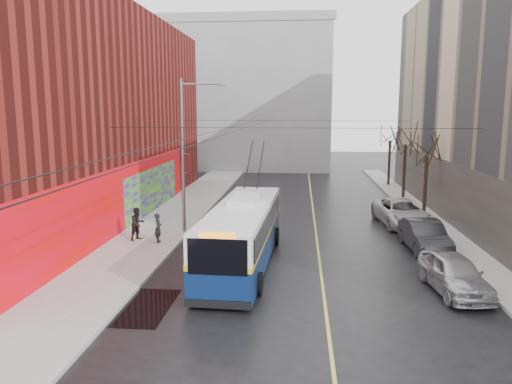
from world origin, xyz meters
TOP-DOWN VIEW (x-y plane):
  - ground at (0.00, 0.00)m, footprint 140.00×140.00m
  - sidewalk_left at (-8.00, 12.00)m, footprint 4.00×60.00m
  - sidewalk_right at (9.00, 12.00)m, footprint 2.00×60.00m
  - lane_line at (1.50, 14.00)m, footprint 0.12×50.00m
  - building_left at (-15.99, 13.99)m, footprint 12.11×36.00m
  - building_far at (-6.00, 44.99)m, footprint 20.50×12.10m
  - streetlight_pole at (-6.14, 10.00)m, footprint 2.65×0.60m
  - catenary_wires at (-2.54, 14.77)m, footprint 18.00×60.00m
  - tree_near at (9.00, 16.00)m, footprint 3.20×3.20m
  - tree_mid at (9.00, 23.00)m, footprint 3.20×3.20m
  - tree_far at (9.00, 30.00)m, footprint 3.20×3.20m
  - puddle at (-5.54, -1.13)m, footprint 2.56×3.77m
  - pigeons_flying at (-2.53, 10.04)m, footprint 3.79×1.18m
  - trolleybus at (-2.16, 4.30)m, footprint 3.12×11.78m
  - parked_car_a at (6.72, 1.49)m, footprint 2.28×4.69m
  - parked_car_b at (7.00, 7.52)m, footprint 1.92×4.90m
  - parked_car_c at (7.00, 13.36)m, footprint 3.34×6.12m
  - following_car at (-3.35, 19.21)m, footprint 1.83×4.03m
  - pedestrian_a at (-7.12, 7.41)m, footprint 0.46×0.63m
  - pedestrian_b at (-8.39, 7.82)m, footprint 1.06×1.12m

SIDE VIEW (x-z plane):
  - ground at x=0.00m, z-range 0.00..0.00m
  - lane_line at x=1.50m, z-range 0.00..0.01m
  - puddle at x=-5.54m, z-range 0.00..0.01m
  - sidewalk_left at x=-8.00m, z-range 0.00..0.15m
  - sidewalk_right at x=9.00m, z-range 0.00..0.15m
  - following_car at x=-3.35m, z-range 0.00..1.34m
  - parked_car_a at x=6.72m, z-range 0.00..1.54m
  - parked_car_b at x=7.00m, z-range 0.00..1.59m
  - parked_car_c at x=7.00m, z-range 0.00..1.63m
  - pedestrian_a at x=-7.12m, z-range 0.15..1.75m
  - pedestrian_b at x=-8.39m, z-range 0.15..1.97m
  - trolleybus at x=-2.16m, z-range -1.23..4.31m
  - streetlight_pole at x=-6.14m, z-range 0.35..9.35m
  - tree_near at x=9.00m, z-range 1.78..8.18m
  - tree_far at x=9.00m, z-range 1.86..8.43m
  - tree_mid at x=9.00m, z-range 1.91..8.59m
  - catenary_wires at x=-2.54m, z-range 6.13..6.36m
  - pigeons_flying at x=-2.53m, z-range 5.53..7.87m
  - building_left at x=-15.99m, z-range -0.01..13.99m
  - building_far at x=-6.00m, z-range 0.02..18.02m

